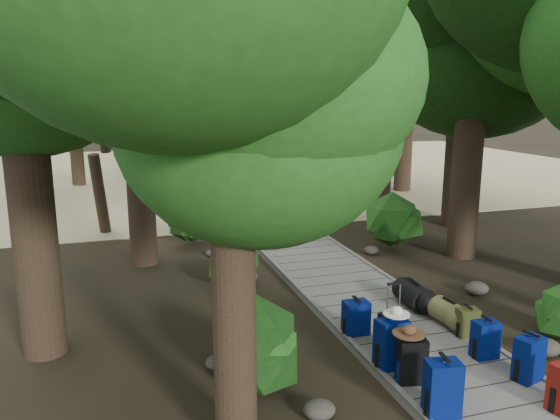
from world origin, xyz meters
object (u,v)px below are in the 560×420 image
object	(u,v)px
backpack_left_b	(412,358)
lone_suitcase_on_sand	(258,197)
backpack_left_a	(443,386)
sun_lounger	(323,181)
backpack_left_c	(391,341)
backpack_right_d	(467,321)
kayak	(149,196)
backpack_right_b	(529,356)
duffel_right_black	(415,295)
backpack_right_c	(485,337)
backpack_left_d	(356,316)
duffel_right_khaki	(448,313)
suitcase_on_boardwalk	(392,333)

from	to	relation	value
backpack_left_b	lone_suitcase_on_sand	distance (m)	11.47
backpack_left_a	lone_suitcase_on_sand	world-z (taller)	backpack_left_a
sun_lounger	backpack_left_c	bearing A→B (deg)	-128.51
backpack_right_d	backpack_left_c	bearing A→B (deg)	-155.22
backpack_left_a	kayak	world-z (taller)	backpack_left_a
backpack_left_a	backpack_right_d	size ratio (longest dim) A/B	1.52
backpack_right_b	sun_lounger	world-z (taller)	backpack_right_b
backpack_left_b	backpack_right_b	size ratio (longest dim) A/B	1.01
duffel_right_black	backpack_right_c	bearing A→B (deg)	-86.59
backpack_right_c	backpack_right_d	distance (m)	0.68
backpack_left_d	backpack_right_d	xyz separation A→B (m)	(1.57, -0.58, -0.05)
sun_lounger	backpack_right_d	bearing A→B (deg)	-122.81
sun_lounger	duffel_right_black	bearing A→B (deg)	-124.80
duffel_right_khaki	suitcase_on_boardwalk	bearing A→B (deg)	-161.36
backpack_left_b	duffel_right_black	xyz separation A→B (m)	(1.35, 2.16, -0.11)
lone_suitcase_on_sand	kayak	world-z (taller)	lone_suitcase_on_sand
duffel_right_khaki	kayak	size ratio (longest dim) A/B	0.18
duffel_right_khaki	sun_lounger	distance (m)	12.95
backpack_left_d	kayak	world-z (taller)	backpack_left_d
backpack_left_d	backpack_right_d	distance (m)	1.68
backpack_left_d	backpack_left_c	bearing A→B (deg)	-88.52
backpack_left_d	backpack_right_b	distance (m)	2.44
backpack_left_b	suitcase_on_boardwalk	bearing A→B (deg)	92.55
backpack_right_d	lone_suitcase_on_sand	size ratio (longest dim) A/B	0.71
duffel_right_black	kayak	bearing A→B (deg)	111.94
backpack_left_b	backpack_left_c	size ratio (longest dim) A/B	0.88
duffel_right_khaki	lone_suitcase_on_sand	world-z (taller)	lone_suitcase_on_sand
backpack_right_b	suitcase_on_boardwalk	xyz separation A→B (m)	(-1.29, 1.20, -0.03)
backpack_left_b	backpack_right_d	xyz separation A→B (m)	(1.51, 0.92, -0.09)
backpack_right_b	backpack_left_b	bearing A→B (deg)	148.59
backpack_left_c	kayak	xyz separation A→B (m)	(-2.22, 13.05, -0.31)
backpack_left_c	backpack_left_d	xyz separation A→B (m)	(-0.01, 1.07, -0.08)
backpack_left_a	duffel_right_khaki	size ratio (longest dim) A/B	1.28
backpack_left_b	backpack_left_d	distance (m)	1.50
duffel_right_khaki	lone_suitcase_on_sand	distance (m)	10.05
backpack_left_c	duffel_right_khaki	distance (m)	1.82
backpack_left_b	suitcase_on_boardwalk	world-z (taller)	backpack_left_b
backpack_left_b	lone_suitcase_on_sand	bearing A→B (deg)	98.32
backpack_right_b	lone_suitcase_on_sand	bearing A→B (deg)	76.03
lone_suitcase_on_sand	kayak	bearing A→B (deg)	130.44
backpack_left_c	lone_suitcase_on_sand	xyz separation A→B (m)	(1.15, 10.99, -0.13)
backpack_left_b	sun_lounger	world-z (taller)	backpack_left_b
kayak	backpack_right_b	bearing A→B (deg)	-81.21
backpack_right_d	sun_lounger	size ratio (longest dim) A/B	0.27
kayak	sun_lounger	world-z (taller)	sun_lounger
backpack_left_b	sun_lounger	xyz separation A→B (m)	(4.43, 13.99, -0.14)
backpack_right_b	duffel_right_black	size ratio (longest dim) A/B	0.95
backpack_left_b	backpack_right_c	world-z (taller)	backpack_left_b
backpack_right_d	kayak	world-z (taller)	backpack_right_d
suitcase_on_boardwalk	sun_lounger	xyz separation A→B (m)	(4.27, 13.19, -0.11)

